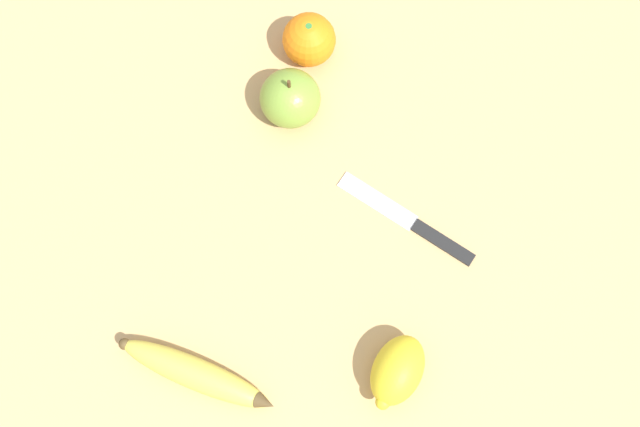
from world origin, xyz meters
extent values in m
plane|color=tan|center=(0.00, 0.00, 0.00)|extent=(3.00, 3.00, 0.00)
ellipsoid|color=#DBCC4C|center=(-0.09, 0.17, 0.02)|extent=(0.15, 0.16, 0.03)
cone|color=brown|center=(-0.15, 0.11, 0.02)|extent=(0.03, 0.03, 0.03)
sphere|color=brown|center=(-0.03, 0.24, 0.02)|extent=(0.01, 0.01, 0.01)
sphere|color=orange|center=(0.25, -0.10, 0.03)|extent=(0.07, 0.07, 0.07)
cylinder|color=#337A33|center=(0.25, -0.10, 0.07)|extent=(0.01, 0.01, 0.00)
ellipsoid|color=olive|center=(0.19, -0.05, 0.03)|extent=(0.08, 0.08, 0.07)
cylinder|color=#4C3319|center=(0.19, -0.05, 0.08)|extent=(0.00, 0.00, 0.01)
ellipsoid|color=yellow|center=(-0.17, -0.04, 0.03)|extent=(0.10, 0.10, 0.06)
sphere|color=yellow|center=(-0.20, -0.02, 0.03)|extent=(0.02, 0.02, 0.02)
cube|color=silver|center=(0.03, -0.11, 0.00)|extent=(0.10, 0.08, 0.00)
cube|color=black|center=(-0.05, -0.16, 0.00)|extent=(0.08, 0.06, 0.01)
camera|label=1|loc=(-0.20, 0.06, 0.89)|focal=42.00mm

